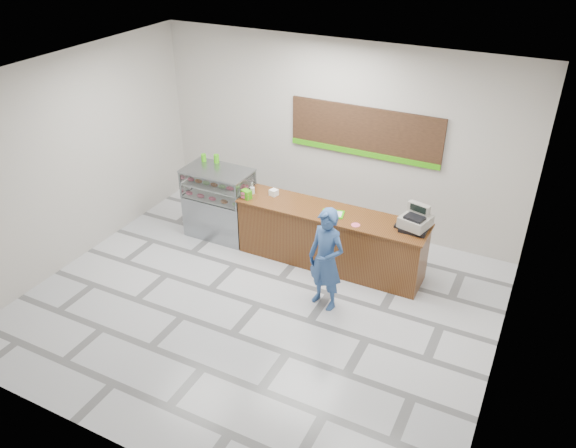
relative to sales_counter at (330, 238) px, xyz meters
The scene contains 16 objects.
floor 1.72m from the sales_counter, 109.54° to the right, with size 7.00×7.00×0.00m, color silver.
back_wall 1.98m from the sales_counter, 110.77° to the left, with size 7.00×7.00×0.00m, color beige.
ceiling 3.41m from the sales_counter, 109.54° to the right, with size 7.00×7.00×0.00m, color silver.
sales_counter is the anchor object (origin of this frame).
display_case 2.23m from the sales_counter, behind, with size 1.22×0.72×1.33m.
menu_board 2.00m from the sales_counter, 90.00° to the left, with size 2.80×0.06×0.90m.
cash_register 1.53m from the sales_counter, ahead, with size 0.51×0.52×0.40m.
card_terminal 1.24m from the sales_counter, ahead, with size 0.09×0.17×0.04m, color black.
serving_tray 0.53m from the sales_counter, 51.40° to the right, with size 0.41×0.34×0.02m.
napkin_box 1.27m from the sales_counter, behind, with size 0.13×0.13×0.11m, color white.
straw_cup 1.61m from the sales_counter, behind, with size 0.08×0.08×0.12m, color silver.
promo_box 1.63m from the sales_counter, behind, with size 0.17×0.11×0.15m, color #3DAB0F.
donut_decal 0.76m from the sales_counter, 23.53° to the right, with size 0.14×0.14×0.00m, color #F8587F.
green_cup_left 2.79m from the sales_counter, behind, with size 0.09×0.09×0.14m, color #3DAB0F.
green_cup_right 2.58m from the sales_counter, behind, with size 0.10×0.10×0.15m, color #3DAB0F.
customer 1.17m from the sales_counter, 70.77° to the right, with size 0.61×0.40×1.67m, color #2F518A.
Camera 1 is at (3.54, -6.00, 5.53)m, focal length 35.00 mm.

